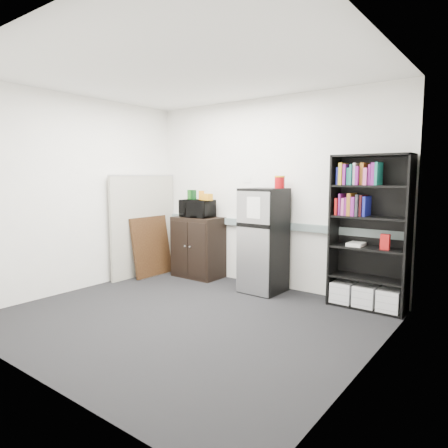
% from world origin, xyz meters
% --- Properties ---
extents(floor, '(4.00, 4.00, 0.00)m').
position_xyz_m(floor, '(0.00, 0.00, 0.00)').
color(floor, black).
rests_on(floor, ground).
extents(wall_back, '(4.00, 0.02, 2.70)m').
position_xyz_m(wall_back, '(0.00, 1.75, 1.35)').
color(wall_back, white).
rests_on(wall_back, floor).
extents(wall_right, '(0.02, 3.50, 2.70)m').
position_xyz_m(wall_right, '(2.00, 0.00, 1.35)').
color(wall_right, white).
rests_on(wall_right, floor).
extents(wall_left, '(0.02, 3.50, 2.70)m').
position_xyz_m(wall_left, '(-2.00, 0.00, 1.35)').
color(wall_left, white).
rests_on(wall_left, floor).
extents(ceiling, '(4.00, 3.50, 0.02)m').
position_xyz_m(ceiling, '(0.00, 0.00, 2.70)').
color(ceiling, white).
rests_on(ceiling, wall_back).
extents(electrical_raceway, '(3.92, 0.05, 0.10)m').
position_xyz_m(electrical_raceway, '(0.00, 1.72, 0.90)').
color(electrical_raceway, gray).
rests_on(electrical_raceway, wall_back).
extents(wall_note, '(0.14, 0.00, 0.10)m').
position_xyz_m(wall_note, '(-0.35, 1.74, 1.55)').
color(wall_note, white).
rests_on(wall_note, wall_back).
extents(bookshelf, '(0.90, 0.34, 1.85)m').
position_xyz_m(bookshelf, '(1.53, 1.57, 0.91)').
color(bookshelf, black).
rests_on(bookshelf, floor).
extents(cubicle_partition, '(0.06, 1.30, 1.62)m').
position_xyz_m(cubicle_partition, '(-1.90, 1.08, 0.81)').
color(cubicle_partition, '#ACA899').
rests_on(cubicle_partition, floor).
extents(cabinet, '(0.76, 0.51, 0.96)m').
position_xyz_m(cabinet, '(-1.11, 1.50, 0.48)').
color(cabinet, black).
rests_on(cabinet, floor).
extents(microwave, '(0.53, 0.39, 0.27)m').
position_xyz_m(microwave, '(-1.11, 1.48, 1.09)').
color(microwave, black).
rests_on(microwave, cabinet).
extents(snack_box_a, '(0.08, 0.06, 0.15)m').
position_xyz_m(snack_box_a, '(-1.29, 1.52, 1.31)').
color(snack_box_a, '#1A5B1A').
rests_on(snack_box_a, microwave).
extents(snack_box_b, '(0.08, 0.07, 0.15)m').
position_xyz_m(snack_box_b, '(-1.21, 1.52, 1.31)').
color(snack_box_b, '#0C3613').
rests_on(snack_box_b, microwave).
extents(snack_box_c, '(0.07, 0.05, 0.14)m').
position_xyz_m(snack_box_c, '(-1.05, 1.52, 1.30)').
color(snack_box_c, orange).
rests_on(snack_box_c, microwave).
extents(snack_bag, '(0.20, 0.14, 0.10)m').
position_xyz_m(snack_bag, '(-0.90, 1.47, 1.28)').
color(snack_bag, orange).
rests_on(snack_bag, microwave).
extents(refrigerator, '(0.55, 0.57, 1.43)m').
position_xyz_m(refrigerator, '(0.14, 1.42, 0.72)').
color(refrigerator, black).
rests_on(refrigerator, floor).
extents(coffee_can, '(0.14, 0.14, 0.19)m').
position_xyz_m(coffee_can, '(0.31, 1.55, 1.53)').
color(coffee_can, '#9A070B').
rests_on(coffee_can, refrigerator).
extents(framed_poster, '(0.19, 0.74, 0.95)m').
position_xyz_m(framed_poster, '(-1.77, 1.12, 0.48)').
color(framed_poster, black).
rests_on(framed_poster, floor).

